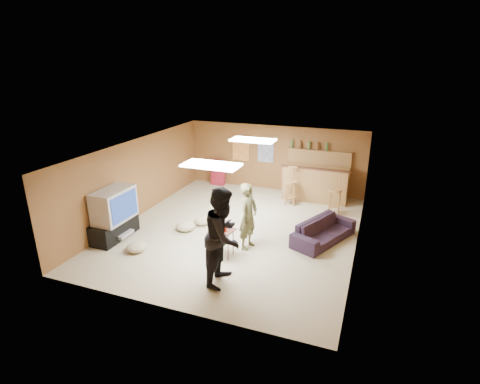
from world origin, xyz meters
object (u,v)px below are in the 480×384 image
(bar_counter, at_px, (315,184))
(tray_table, at_px, (222,243))
(tv_body, at_px, (114,205))
(person_black, at_px, (223,236))
(person_olive, at_px, (248,216))
(sofa, at_px, (324,231))

(bar_counter, xyz_separation_m, tray_table, (-1.33, -4.33, -0.21))
(tv_body, bearing_deg, person_black, -13.93)
(person_black, xyz_separation_m, tray_table, (-0.42, 0.92, -0.67))
(bar_counter, bearing_deg, person_olive, -103.87)
(bar_counter, distance_m, person_olive, 3.86)
(tray_table, bearing_deg, person_black, -65.24)
(person_black, bearing_deg, tray_table, 23.56)
(tv_body, relative_size, sofa, 0.59)
(bar_counter, distance_m, tray_table, 4.54)
(person_black, bearing_deg, sofa, -34.24)
(person_olive, xyz_separation_m, sofa, (1.64, 0.97, -0.53))
(sofa, bearing_deg, bar_counter, 39.02)
(person_olive, height_order, person_black, person_black)
(tray_table, bearing_deg, sofa, 37.49)
(tray_table, bearing_deg, tv_body, -177.65)
(person_black, distance_m, sofa, 3.06)
(tv_body, height_order, sofa, tv_body)
(person_olive, bearing_deg, tv_body, 112.11)
(person_olive, distance_m, person_black, 1.53)
(bar_counter, height_order, person_olive, person_olive)
(tv_body, bearing_deg, bar_counter, 47.00)
(bar_counter, bearing_deg, sofa, -75.52)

